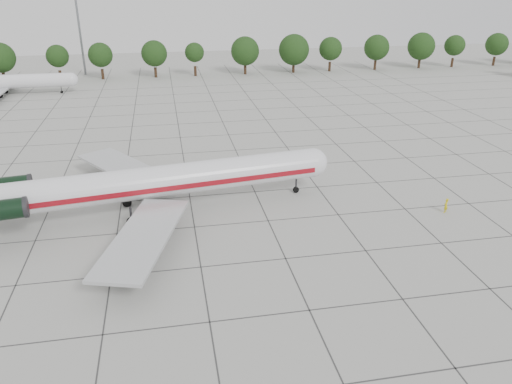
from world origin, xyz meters
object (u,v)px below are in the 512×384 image
Objects in this scene: bg_airliner_b at (5,82)px; floodlight_mast at (78,18)px; main_airliner at (132,184)px; ground_crew at (446,205)px.

bg_airliner_b is 1.11× the size of floodlight_mast.
main_airliner reaches higher than ground_crew.
floodlight_mast is (-50.02, 93.62, 13.44)m from ground_crew.
main_airliner is 1.58× the size of bg_airliner_b.
floodlight_mast reaches higher than ground_crew.
ground_crew is at bearing -61.88° from floodlight_mast.
ground_crew is (34.26, -5.70, -2.87)m from main_airliner.
bg_airliner_b is (-63.92, 71.53, 2.06)m from ground_crew.
main_airliner is 72.21m from bg_airliner_b.
main_airliner is at bearing -79.84° from floodlight_mast.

